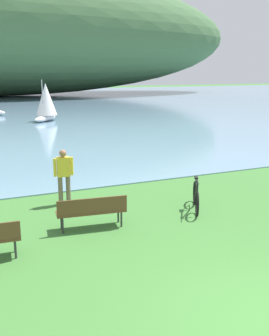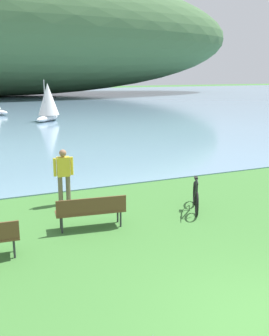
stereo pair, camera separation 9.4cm
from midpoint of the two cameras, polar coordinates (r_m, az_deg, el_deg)
park_bench_near_camera at (r=10.20m, az=-6.52°, el=-6.07°), size 1.85×0.70×0.88m
bicycle_leaning_near_bench at (r=11.66m, az=8.72°, el=-4.20°), size 0.90×1.59×1.01m
person_at_shoreline at (r=12.09m, az=-10.51°, el=-0.75°), size 0.61×0.24×1.71m
sailboat_toward_hillside at (r=32.80m, az=-12.88°, el=9.40°), size 2.62×2.68×3.32m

